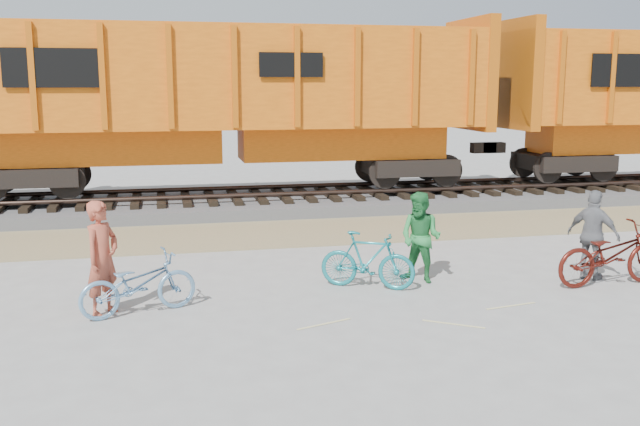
# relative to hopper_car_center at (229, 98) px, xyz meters

# --- Properties ---
(ground) EXTENTS (120.00, 120.00, 0.00)m
(ground) POSITION_rel_hopper_car_center_xyz_m (1.38, -9.00, -3.01)
(ground) COLOR #9E9E99
(ground) RESTS_ON ground
(gravel_strip) EXTENTS (120.00, 3.00, 0.02)m
(gravel_strip) POSITION_rel_hopper_car_center_xyz_m (1.38, -3.50, -3.00)
(gravel_strip) COLOR #9C8A60
(gravel_strip) RESTS_ON ground
(ballast_bed) EXTENTS (120.00, 4.00, 0.30)m
(ballast_bed) POSITION_rel_hopper_car_center_xyz_m (1.38, 0.00, -2.86)
(ballast_bed) COLOR slate
(ballast_bed) RESTS_ON ground
(track) EXTENTS (120.00, 2.60, 0.24)m
(track) POSITION_rel_hopper_car_center_xyz_m (1.38, 0.00, -2.53)
(track) COLOR black
(track) RESTS_ON ballast_bed
(hopper_car_center) EXTENTS (14.00, 3.13, 4.65)m
(hopper_car_center) POSITION_rel_hopper_car_center_xyz_m (0.00, 0.00, 0.00)
(hopper_car_center) COLOR black
(hopper_car_center) RESTS_ON track
(bicycle_blue) EXTENTS (1.86, 1.15, 0.92)m
(bicycle_blue) POSITION_rel_hopper_car_center_xyz_m (-2.20, -8.74, -2.54)
(bicycle_blue) COLOR #6897BE
(bicycle_blue) RESTS_ON ground
(bicycle_teal) EXTENTS (1.62, 1.16, 0.96)m
(bicycle_teal) POSITION_rel_hopper_car_center_xyz_m (1.49, -8.17, -2.52)
(bicycle_teal) COLOR teal
(bicycle_teal) RESTS_ON ground
(bicycle_maroon) EXTENTS (2.09, 0.84, 1.08)m
(bicycle_maroon) POSITION_rel_hopper_car_center_xyz_m (5.57, -8.88, -2.47)
(bicycle_maroon) COLOR #47120C
(bicycle_maroon) RESTS_ON ground
(person_solo) EXTENTS (0.69, 0.75, 1.71)m
(person_solo) POSITION_rel_hopper_car_center_xyz_m (-2.70, -8.64, -2.15)
(person_solo) COLOR #AA4833
(person_solo) RESTS_ON ground
(person_man) EXTENTS (0.95, 0.96, 1.56)m
(person_man) POSITION_rel_hopper_car_center_xyz_m (2.49, -7.97, -2.23)
(person_man) COLOR #257B3A
(person_man) RESTS_ON ground
(person_woman) EXTENTS (0.83, 0.98, 1.58)m
(person_woman) POSITION_rel_hopper_car_center_xyz_m (5.47, -8.48, -2.22)
(person_woman) COLOR slate
(person_woman) RESTS_ON ground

